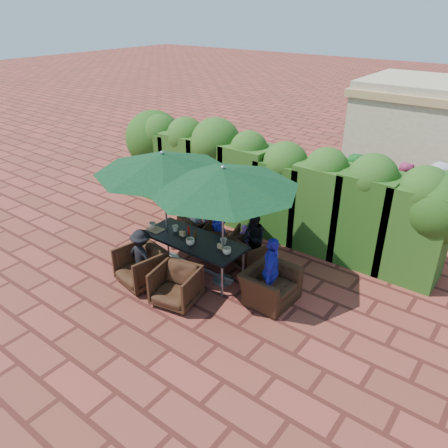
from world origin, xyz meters
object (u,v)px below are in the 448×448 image
Objects in this scene: chair_end_right at (271,281)px; umbrella_left at (163,163)px; dining_table at (194,243)px; chair_far_mid at (220,239)px; chair_near_right at (176,284)px; chair_far_left at (197,228)px; chair_far_right at (252,252)px; chair_near_left at (141,265)px; umbrella_right at (223,178)px.

umbrella_left is at bearing 93.33° from chair_end_right.
dining_table is 0.92m from chair_far_mid.
umbrella_left is 2.41m from chair_near_right.
umbrella_left is 3.11m from chair_end_right.
dining_table is at bearing 145.27° from chair_far_left.
umbrella_left is 3.74× the size of chair_far_right.
chair_far_right is 1.20m from chair_end_right.
chair_near_left is at bearing 114.26° from chair_far_left.
dining_table is 3.00× the size of chair_far_right.
chair_far_right is at bearing 27.31° from umbrella_left.
chair_far_right is at bearing 44.54° from dining_table.
dining_table is 3.15× the size of chair_far_left.
chair_near_left is at bearing 70.61° from chair_far_right.
umbrella_right is at bearing 93.19° from chair_end_right.
chair_far_left is 2.73m from chair_end_right.
umbrella_right is at bearing 2.04° from umbrella_left.
chair_far_mid is at bearing 84.14° from chair_near_left.
umbrella_right is 2.13m from chair_near_right.
chair_near_right is 1.76m from chair_end_right.
chair_far_left is 0.93× the size of chair_far_mid.
umbrella_left is 2.11m from chair_far_left.
chair_near_right is (0.98, -0.04, -0.02)m from chair_near_left.
chair_far_mid is (0.78, -0.13, 0.03)m from chair_far_left.
chair_near_right is at bearing 95.47° from chair_far_right.
chair_near_right is at bearing 131.10° from chair_end_right.
chair_near_right is (0.44, -1.90, 0.02)m from chair_far_mid.
chair_far_right is at bearing 65.80° from chair_near_right.
chair_near_left reaches higher than chair_far_mid.
chair_end_right is (2.34, 1.08, 0.01)m from chair_near_left.
umbrella_left reaches higher than chair_far_mid.
chair_near_right is at bearing 138.51° from chair_far_left.
umbrella_right reaches higher than chair_far_mid.
dining_table is at bearing 71.84° from chair_far_mid.
chair_near_left reaches higher than chair_far_right.
chair_far_mid is 1.95m from chair_end_right.
chair_end_right is (1.79, 0.10, -0.24)m from dining_table.
chair_far_left is at bearing 127.76° from dining_table.
chair_far_mid is (0.76, 0.86, -1.84)m from umbrella_left.
chair_far_mid is at bearing -172.26° from chair_far_left.
chair_far_left is at bearing 147.50° from umbrella_right.
chair_end_right is (1.09, 0.03, -1.78)m from umbrella_right.
chair_near_right is at bearing -66.74° from dining_table.
dining_table is 1.81m from chair_end_right.
chair_far_right is 1.92m from chair_near_right.
chair_end_right reaches higher than chair_near_right.
chair_near_left is (-0.55, -1.85, 0.05)m from chair_far_mid.
chair_near_left is (0.24, -1.99, 0.07)m from chair_far_left.
chair_near_left is at bearing 55.58° from chair_far_mid.
umbrella_right is 3.37× the size of chair_near_left.
dining_table is at bearing -174.86° from umbrella_right.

